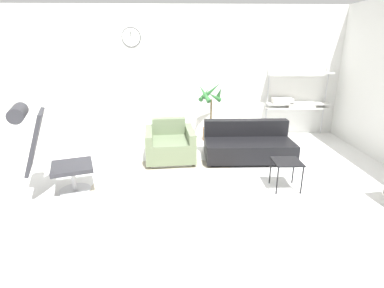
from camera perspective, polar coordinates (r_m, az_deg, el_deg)
ground_plane at (r=4.45m, az=-1.44°, el=-8.36°), size 12.00×12.00×0.00m
wall_back at (r=6.84m, az=-1.70°, el=13.42°), size 12.00×0.09×2.80m
round_rug at (r=4.44m, az=-3.76°, el=-8.40°), size 2.44×2.44×0.01m
lounge_chair at (r=4.44m, az=-26.23°, el=-0.21°), size 1.03×0.79×1.28m
armchair_red at (r=5.42m, az=-4.23°, el=-0.25°), size 0.93×0.95×0.70m
couch_low at (r=5.56m, az=10.58°, el=-0.33°), size 1.57×0.85×0.66m
side_table at (r=4.49m, az=17.61°, el=-3.71°), size 0.39×0.39×0.43m
potted_plant at (r=6.50m, az=3.57°, el=4.74°), size 0.55×0.58×1.26m
shelf_unit at (r=7.16m, az=19.17°, el=8.10°), size 1.39×0.28×1.67m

